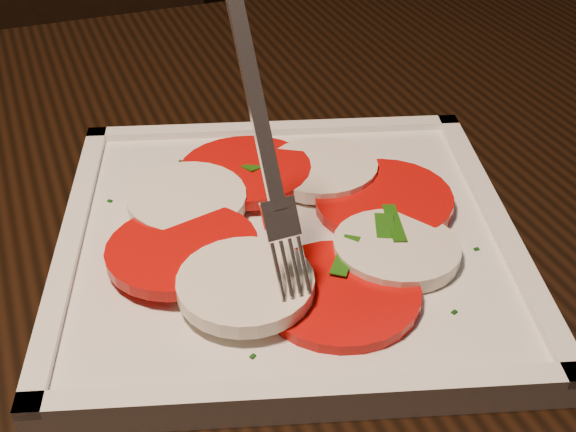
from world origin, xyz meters
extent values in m
cube|color=black|center=(-0.24, 0.02, 0.73)|extent=(1.28, 0.93, 0.04)
cylinder|color=black|center=(0.33, 0.30, 0.35)|extent=(0.06, 0.06, 0.71)
cube|color=black|center=(-0.27, 0.77, 0.45)|extent=(0.50, 0.50, 0.04)
cylinder|color=black|center=(-0.48, 0.64, 0.21)|extent=(0.04, 0.04, 0.41)
cylinder|color=black|center=(-0.13, 0.56, 0.21)|extent=(0.04, 0.04, 0.41)
cylinder|color=black|center=(-0.40, 0.99, 0.21)|extent=(0.04, 0.04, 0.41)
cylinder|color=black|center=(-0.05, 0.91, 0.21)|extent=(0.04, 0.04, 0.41)
cube|color=white|center=(-0.34, -0.07, 0.76)|extent=(0.41, 0.41, 0.01)
cylinder|color=red|center=(-0.34, -0.15, 0.77)|extent=(0.10, 0.10, 0.01)
cylinder|color=white|center=(-0.29, -0.13, 0.77)|extent=(0.08, 0.08, 0.01)
cylinder|color=red|center=(-0.26, -0.08, 0.77)|extent=(0.10, 0.10, 0.01)
cylinder|color=white|center=(-0.28, -0.02, 0.77)|extent=(0.08, 0.08, 0.01)
cylinder|color=red|center=(-0.33, 0.00, 0.77)|extent=(0.10, 0.10, 0.01)
cylinder|color=white|center=(-0.39, -0.02, 0.78)|extent=(0.08, 0.08, 0.02)
cylinder|color=red|center=(-0.41, -0.07, 0.78)|extent=(0.10, 0.10, 0.01)
cylinder|color=white|center=(-0.39, -0.12, 0.78)|extent=(0.08, 0.08, 0.01)
cube|color=#1E5A0F|center=(-0.37, -0.14, 0.78)|extent=(0.03, 0.03, 0.01)
cube|color=#1E5A0F|center=(-0.29, -0.12, 0.78)|extent=(0.03, 0.05, 0.01)
cube|color=#1E5A0F|center=(-0.29, -0.03, 0.78)|extent=(0.02, 0.04, 0.00)
cube|color=#1E5A0F|center=(-0.33, -0.01, 0.78)|extent=(0.01, 0.04, 0.00)
cube|color=#1E5A0F|center=(-0.32, 0.00, 0.78)|extent=(0.05, 0.02, 0.01)
cube|color=#1E5A0F|center=(-0.32, -0.12, 0.78)|extent=(0.04, 0.04, 0.00)
cube|color=#1E5A0F|center=(-0.33, -0.01, 0.78)|extent=(0.04, 0.02, 0.00)
cube|color=#1E5A0F|center=(-0.27, -0.11, 0.78)|extent=(0.03, 0.05, 0.00)
cube|color=#0B3D0B|center=(-0.28, -0.19, 0.77)|extent=(0.00, 0.00, 0.00)
cube|color=#0B3D0B|center=(-0.44, 0.02, 0.77)|extent=(0.00, 0.00, 0.00)
cube|color=#0B3D0B|center=(-0.25, -0.02, 0.77)|extent=(0.00, 0.00, 0.00)
cube|color=#0B3D0B|center=(-0.43, -0.08, 0.77)|extent=(0.00, 0.00, 0.00)
cube|color=#0B3D0B|center=(-0.23, -0.15, 0.77)|extent=(0.00, 0.00, 0.00)
cube|color=#0B3D0B|center=(-0.44, -0.06, 0.77)|extent=(0.00, 0.00, 0.00)
cube|color=#0B3D0B|center=(-0.44, -0.03, 0.77)|extent=(0.00, 0.00, 0.00)
cube|color=#0B3D0B|center=(-0.32, 0.03, 0.77)|extent=(0.00, 0.00, 0.00)
cube|color=#0B3D0B|center=(-0.37, 0.05, 0.77)|extent=(0.00, 0.00, 0.00)
cube|color=#0B3D0B|center=(-0.42, -0.01, 0.77)|extent=(0.00, 0.00, 0.00)
cube|color=#0B3D0B|center=(-0.27, 0.01, 0.77)|extent=(0.00, 0.00, 0.00)
cube|color=#0B3D0B|center=(-0.45, -0.08, 0.77)|extent=(0.00, 0.00, 0.00)
cube|color=#0B3D0B|center=(-0.26, 0.02, 0.77)|extent=(0.00, 0.00, 0.00)
cube|color=#0B3D0B|center=(-0.45, -0.05, 0.77)|extent=(0.00, 0.00, 0.00)
cube|color=#0B3D0B|center=(-0.26, 0.02, 0.77)|extent=(0.00, 0.00, 0.00)
cube|color=#0B3D0B|center=(-0.43, -0.07, 0.77)|extent=(0.00, 0.00, 0.00)
cube|color=#0B3D0B|center=(-0.41, -0.17, 0.77)|extent=(0.00, 0.00, 0.00)
cube|color=#0B3D0B|center=(-0.22, -0.09, 0.77)|extent=(0.00, 0.00, 0.00)
cube|color=#0B3D0B|center=(-0.33, 0.04, 0.77)|extent=(0.00, 0.00, 0.00)
camera|label=1|loc=(-0.54, -0.47, 1.09)|focal=50.00mm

